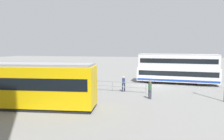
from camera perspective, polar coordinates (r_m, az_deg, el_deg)
The scene contains 7 objects.
ground_plane at distance 26.29m, azimuth 10.76°, elevation -4.36°, with size 160.00×160.00×0.00m, color slate.
double_decker_bus at distance 28.60m, azimuth 17.48°, elevation 0.36°, with size 10.41×3.32×3.92m.
tram_yellow at distance 18.08m, azimuth -24.63°, elevation -3.69°, with size 12.64×4.07×3.54m.
pedestrian_near_railing at distance 22.47m, azimuth 3.22°, elevation -3.53°, with size 0.42×0.42×1.69m.
pedestrian_crossing at distance 19.54m, azimuth 10.44°, elevation -4.96°, with size 0.45×0.45×1.76m.
pedestrian_railing at distance 22.71m, azimuth 0.11°, elevation -4.01°, with size 7.43×0.71×1.08m.
info_sign at distance 24.09m, azimuth -13.67°, elevation -1.25°, with size 1.26×0.21×2.43m.
Camera 1 is at (-1.00, 25.84, 4.76)m, focal length 33.12 mm.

